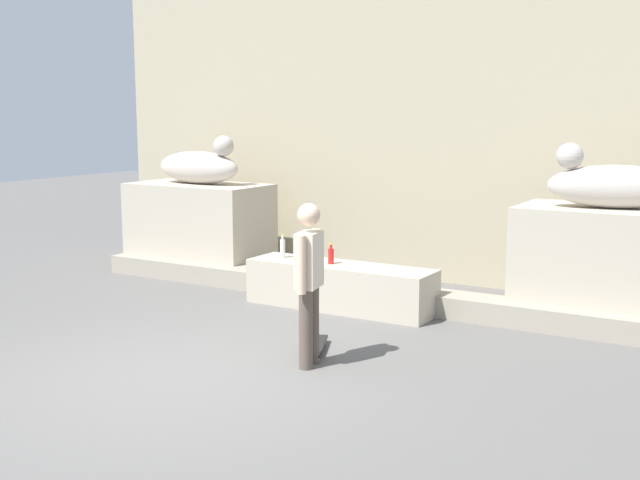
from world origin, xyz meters
TOP-DOWN VIEW (x-y plane):
  - ground_plane at (0.00, 0.00)m, footprint 40.00×40.00m
  - facade_wall at (0.00, 5.80)m, footprint 11.22×0.60m
  - pedestal_left at (-3.20, 4.32)m, footprint 2.25×1.19m
  - pedestal_right at (3.20, 4.32)m, footprint 2.25×1.19m
  - statue_reclining_left at (-3.16, 4.32)m, footprint 1.63×0.67m
  - statue_reclining_right at (3.16, 4.31)m, footprint 1.69×0.93m
  - ledge_block at (0.00, 3.30)m, footprint 2.55×0.68m
  - skater at (0.91, 1.06)m, footprint 0.27×0.53m
  - skateboard at (0.71, 1.49)m, footprint 0.51×0.81m
  - bottle_clear at (-0.92, 3.32)m, footprint 0.07×0.07m
  - bottle_red at (-0.12, 3.27)m, footprint 0.08×0.08m
  - stair_step at (0.00, 3.71)m, footprint 8.64×0.50m

SIDE VIEW (x-z plane):
  - ground_plane at x=0.00m, z-range 0.00..0.00m
  - skateboard at x=0.71m, z-range 0.02..0.10m
  - stair_step at x=0.00m, z-range 0.00..0.28m
  - ledge_block at x=0.00m, z-range 0.00..0.59m
  - bottle_red at x=-0.12m, z-range 0.57..0.84m
  - pedestal_left at x=-3.20m, z-range 0.00..1.42m
  - pedestal_right at x=3.20m, z-range 0.00..1.42m
  - bottle_clear at x=-0.92m, z-range 0.57..0.89m
  - skater at x=0.91m, z-range 0.09..1.76m
  - statue_reclining_left at x=-3.16m, z-range 1.32..2.09m
  - statue_reclining_right at x=3.16m, z-range 1.32..2.09m
  - facade_wall at x=0.00m, z-range 0.00..6.85m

